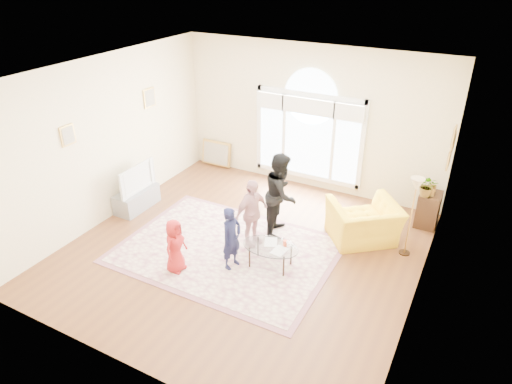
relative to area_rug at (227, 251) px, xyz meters
The scene contains 17 objects.
ground 0.31m from the area_rug, 35.01° to the left, with size 6.00×6.00×0.00m, color brown.
room_shell 3.40m from the area_rug, 85.02° to the left, with size 6.00×6.00×6.00m.
area_rug is the anchor object (origin of this frame).
rug_border 0.00m from the area_rug, 135.00° to the left, with size 3.80×2.80×0.01m, color #8B5561.
tv_console 2.55m from the area_rug, 169.18° to the left, with size 0.45×1.00×0.42m, color gray.
television 2.63m from the area_rug, 169.15° to the left, with size 0.17×1.01×0.58m.
coffee_table 0.98m from the area_rug, ahead, with size 1.02×0.69×0.54m.
armchair 2.58m from the area_rug, 36.08° to the left, with size 1.19×1.04×0.78m, color yellow.
side_cabinet 4.03m from the area_rug, 41.02° to the left, with size 0.40×0.50×0.70m, color black.
floor_lamp 3.46m from the area_rug, 26.75° to the left, with size 0.28×0.28×1.51m.
plant_pedestal 3.88m from the area_rug, 40.12° to the left, with size 0.20×0.20×0.70m, color white.
potted_plant 3.97m from the area_rug, 40.12° to the left, with size 0.39×0.34×0.43m, color #33722D.
leaning_picture 3.75m from the area_rug, 124.93° to the left, with size 0.80×0.05×0.62m, color tan.
child_red 1.10m from the area_rug, 117.46° to the right, with size 0.47×0.31×0.97m, color #AA1E20.
child_navy 0.75m from the area_rug, 46.82° to the right, with size 0.41×0.27×1.13m, color #17193B.
child_black 1.45m from the area_rug, 61.11° to the left, with size 0.79×0.61×1.62m, color black.
child_pink 0.83m from the area_rug, 52.31° to the left, with size 0.77×0.32×1.31m, color #D0969B.
Camera 1 is at (3.42, -5.96, 4.84)m, focal length 32.00 mm.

